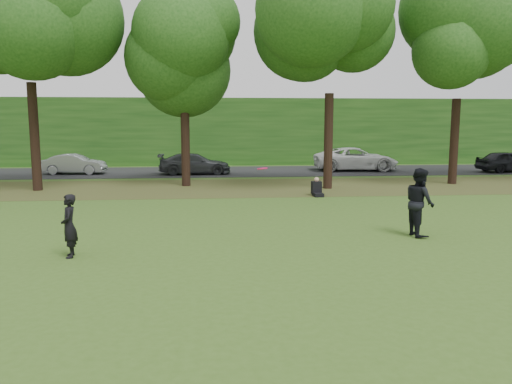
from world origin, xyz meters
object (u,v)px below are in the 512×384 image
(player_left, at_px, (69,226))
(frisbee, at_px, (262,169))
(seated_person, at_px, (317,189))
(player_right, at_px, (420,202))

(player_left, relative_size, frisbee, 4.20)
(player_left, height_order, seated_person, player_left)
(player_right, distance_m, frisbee, 4.87)
(player_left, xyz_separation_m, frisbee, (4.76, 0.51, 1.30))
(seated_person, bearing_deg, player_right, -84.45)
(player_left, bearing_deg, seated_person, 126.79)
(player_right, relative_size, seated_person, 2.37)
(player_left, relative_size, seated_person, 1.87)
(player_left, xyz_separation_m, player_right, (9.40, 1.47, 0.21))
(frisbee, relative_size, seated_person, 0.44)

